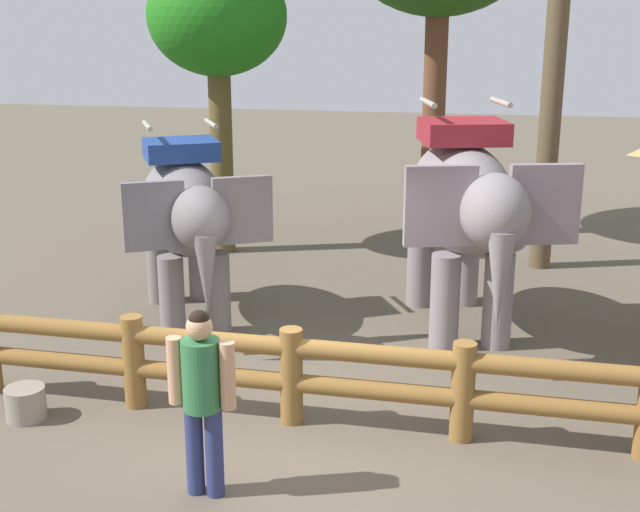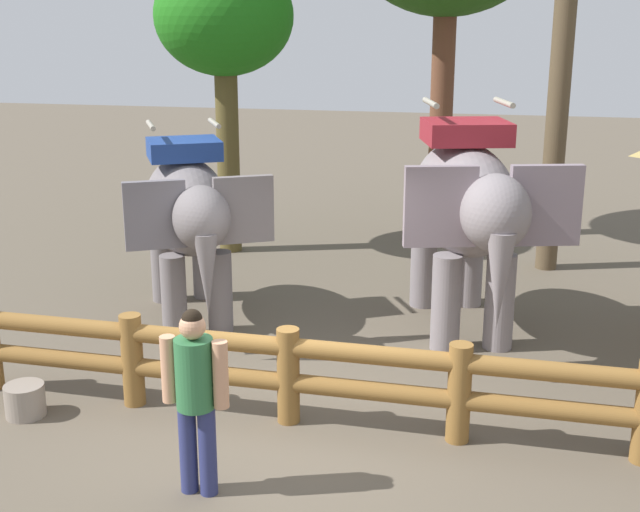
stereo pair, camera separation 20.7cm
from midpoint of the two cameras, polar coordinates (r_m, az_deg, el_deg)
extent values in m
plane|color=brown|center=(9.08, -2.70, -11.37)|extent=(60.00, 60.00, 0.00)
cylinder|color=brown|center=(9.51, -13.14, -6.99)|extent=(0.24, 0.24, 1.05)
cylinder|color=brown|center=(8.92, -2.62, -8.14)|extent=(0.24, 0.24, 1.05)
cylinder|color=brown|center=(8.67, 8.98, -9.09)|extent=(0.24, 0.24, 1.05)
cylinder|color=brown|center=(8.95, -2.62, -8.58)|extent=(7.13, 0.36, 0.20)
cylinder|color=brown|center=(8.79, -2.65, -6.21)|extent=(7.13, 0.36, 0.20)
cylinder|color=slate|center=(11.47, -7.46, -2.47)|extent=(0.34, 0.34, 1.13)
cylinder|color=slate|center=(11.39, -10.53, -2.75)|extent=(0.34, 0.34, 1.13)
cylinder|color=slate|center=(12.90, -8.63, -0.42)|extent=(0.34, 0.34, 1.13)
cylinder|color=slate|center=(12.83, -11.36, -0.64)|extent=(0.34, 0.34, 1.13)
ellipsoid|color=slate|center=(11.87, -9.75, 3.37)|extent=(2.20, 2.77, 1.32)
ellipsoid|color=slate|center=(10.38, -8.68, 2.54)|extent=(1.03, 1.09, 0.80)
cube|color=slate|center=(10.56, -5.84, 3.13)|extent=(0.72, 0.46, 0.85)
cube|color=slate|center=(10.41, -11.76, 2.69)|extent=(0.72, 0.46, 0.85)
cone|color=slate|center=(10.27, -8.27, -1.33)|extent=(0.30, 0.30, 1.03)
cube|color=navy|center=(11.72, -9.94, 7.13)|extent=(1.25, 1.20, 0.26)
cylinder|color=#A59E8C|center=(11.74, -7.91, 8.90)|extent=(0.42, 0.70, 0.07)
cylinder|color=#A59E8C|center=(11.63, -12.15, 8.63)|extent=(0.42, 0.70, 0.07)
cylinder|color=gray|center=(11.07, 11.45, -2.97)|extent=(0.38, 0.38, 1.26)
cylinder|color=gray|center=(10.91, 7.93, -3.09)|extent=(0.38, 0.38, 1.26)
cylinder|color=gray|center=(12.64, 9.43, -0.47)|extent=(0.38, 0.38, 1.26)
cylinder|color=gray|center=(12.50, 6.33, -0.54)|extent=(0.38, 0.38, 1.26)
ellipsoid|color=gray|center=(11.47, 8.98, 3.96)|extent=(1.97, 3.08, 1.47)
ellipsoid|color=gray|center=(9.84, 11.20, 2.96)|extent=(1.03, 1.13, 0.90)
cube|color=gray|center=(10.12, 14.41, 3.42)|extent=(0.85, 0.34, 0.95)
cube|color=gray|center=(9.80, 7.57, 3.38)|extent=(0.85, 0.34, 0.95)
cone|color=gray|center=(9.72, 11.48, -1.63)|extent=(0.34, 0.34, 1.16)
cube|color=maroon|center=(11.32, 9.18, 8.35)|extent=(1.29, 1.20, 0.29)
cylinder|color=#A59E8C|center=(11.40, 11.67, 10.19)|extent=(0.30, 0.84, 0.07)
cylinder|color=#A59E8C|center=(11.18, 6.81, 10.30)|extent=(0.30, 0.84, 0.07)
cylinder|color=navy|center=(7.76, -7.96, -13.07)|extent=(0.16, 0.16, 0.84)
cylinder|color=navy|center=(7.82, -9.27, -12.87)|extent=(0.16, 0.16, 0.84)
cylinder|color=#2F6F3F|center=(7.46, -8.85, -7.96)|extent=(0.35, 0.35, 0.65)
cylinder|color=tan|center=(7.37, -7.09, -8.05)|extent=(0.14, 0.14, 0.61)
cylinder|color=tan|center=(7.54, -10.59, -7.63)|extent=(0.14, 0.14, 0.61)
sphere|color=tan|center=(7.30, -9.00, -4.80)|extent=(0.23, 0.23, 0.23)
sphere|color=black|center=(7.27, -9.02, -4.33)|extent=(0.18, 0.18, 0.18)
cylinder|color=brown|center=(16.23, 7.35, 9.44)|extent=(0.43, 0.43, 4.70)
cylinder|color=brown|center=(15.22, -7.08, 6.75)|extent=(0.40, 0.40, 3.51)
ellipsoid|color=#1C6B15|center=(15.02, -7.40, 15.86)|extent=(2.40, 2.40, 2.04)
cylinder|color=brown|center=(14.46, 14.97, 9.32)|extent=(0.36, 0.36, 5.24)
cylinder|color=gray|center=(9.69, -19.93, -9.37)|extent=(0.43, 0.43, 0.36)
camera|label=1|loc=(0.10, -90.59, -0.17)|focal=47.16mm
camera|label=2|loc=(0.10, 89.41, 0.17)|focal=47.16mm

